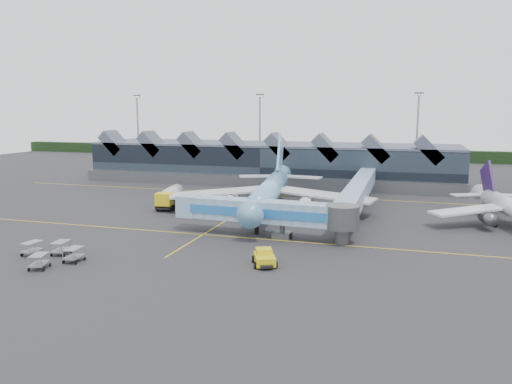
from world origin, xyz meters
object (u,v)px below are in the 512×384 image
(main_airliner, at_px, (270,190))
(pushback_tug, at_px, (264,258))
(regional_jet, at_px, (512,208))
(fuel_truck, at_px, (171,196))
(jet_bridge, at_px, (274,213))

(main_airliner, bearing_deg, pushback_tug, -84.04)
(main_airliner, relative_size, regional_jet, 1.53)
(main_airliner, height_order, fuel_truck, main_airliner)
(jet_bridge, bearing_deg, regional_jet, 30.18)
(regional_jet, height_order, jet_bridge, regional_jet)
(fuel_truck, height_order, pushback_tug, fuel_truck)
(main_airliner, bearing_deg, jet_bridge, -81.10)
(fuel_truck, bearing_deg, regional_jet, -9.75)
(regional_jet, relative_size, fuel_truck, 2.49)
(main_airliner, xyz_separation_m, regional_jet, (38.09, -0.19, -0.95))
(main_airliner, height_order, jet_bridge, main_airliner)
(pushback_tug, bearing_deg, jet_bridge, 76.95)
(main_airliner, distance_m, regional_jet, 38.10)
(fuel_truck, bearing_deg, pushback_tug, -57.83)
(regional_jet, bearing_deg, main_airliner, 166.57)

